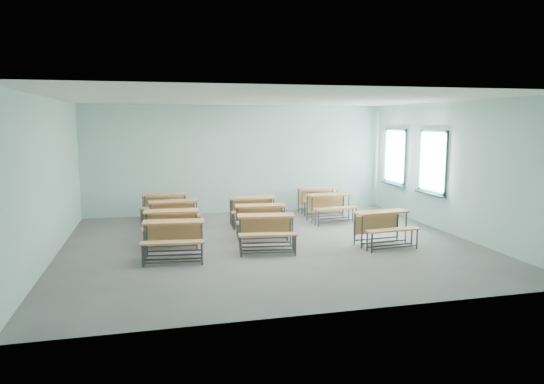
{
  "coord_description": "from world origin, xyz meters",
  "views": [
    {
      "loc": [
        -2.48,
        -10.24,
        2.72
      ],
      "look_at": [
        0.32,
        1.2,
        1.0
      ],
      "focal_mm": 32.0,
      "sensor_mm": 36.0,
      "label": 1
    }
  ],
  "objects_px": {
    "desk_unit_r1c1": "(261,216)",
    "desk_unit_r3c2": "(319,196)",
    "desk_unit_r0c0": "(173,234)",
    "desk_unit_r2c1": "(253,206)",
    "desk_unit_r0c2": "(383,223)",
    "desk_unit_r1c0": "(171,222)",
    "desk_unit_r3c0": "(164,203)",
    "desk_unit_r2c2": "(330,203)",
    "desk_unit_r0c1": "(266,227)",
    "desk_unit_r2c0": "(174,211)"
  },
  "relations": [
    {
      "from": "desk_unit_r1c0",
      "to": "desk_unit_r3c2",
      "type": "relative_size",
      "value": 1.03
    },
    {
      "from": "desk_unit_r1c0",
      "to": "desk_unit_r0c0",
      "type": "bearing_deg",
      "value": -85.29
    },
    {
      "from": "desk_unit_r0c1",
      "to": "desk_unit_r1c0",
      "type": "height_order",
      "value": "same"
    },
    {
      "from": "desk_unit_r2c1",
      "to": "desk_unit_r1c0",
      "type": "bearing_deg",
      "value": -142.77
    },
    {
      "from": "desk_unit_r0c2",
      "to": "desk_unit_r3c0",
      "type": "height_order",
      "value": "same"
    },
    {
      "from": "desk_unit_r1c1",
      "to": "desk_unit_r1c0",
      "type": "bearing_deg",
      "value": -168.69
    },
    {
      "from": "desk_unit_r3c0",
      "to": "desk_unit_r3c2",
      "type": "bearing_deg",
      "value": 9.03
    },
    {
      "from": "desk_unit_r1c1",
      "to": "desk_unit_r2c2",
      "type": "bearing_deg",
      "value": 35.25
    },
    {
      "from": "desk_unit_r0c0",
      "to": "desk_unit_r1c1",
      "type": "bearing_deg",
      "value": 40.28
    },
    {
      "from": "desk_unit_r0c2",
      "to": "desk_unit_r1c1",
      "type": "distance_m",
      "value": 2.83
    },
    {
      "from": "desk_unit_r0c2",
      "to": "desk_unit_r3c2",
      "type": "xyz_separation_m",
      "value": [
        -0.1,
        3.96,
        0.0
      ]
    },
    {
      "from": "desk_unit_r2c1",
      "to": "desk_unit_r3c2",
      "type": "bearing_deg",
      "value": 30.26
    },
    {
      "from": "desk_unit_r1c0",
      "to": "desk_unit_r3c0",
      "type": "xyz_separation_m",
      "value": [
        -0.1,
        2.59,
        0.0
      ]
    },
    {
      "from": "desk_unit_r3c0",
      "to": "desk_unit_r2c1",
      "type": "bearing_deg",
      "value": -18.25
    },
    {
      "from": "desk_unit_r2c1",
      "to": "desk_unit_r2c2",
      "type": "height_order",
      "value": "same"
    },
    {
      "from": "desk_unit_r2c1",
      "to": "desk_unit_r3c0",
      "type": "distance_m",
      "value": 2.49
    },
    {
      "from": "desk_unit_r2c0",
      "to": "desk_unit_r3c2",
      "type": "bearing_deg",
      "value": 12.25
    },
    {
      "from": "desk_unit_r2c0",
      "to": "desk_unit_r3c2",
      "type": "height_order",
      "value": "same"
    },
    {
      "from": "desk_unit_r2c1",
      "to": "desk_unit_r3c2",
      "type": "distance_m",
      "value": 2.57
    },
    {
      "from": "desk_unit_r0c2",
      "to": "desk_unit_r1c0",
      "type": "height_order",
      "value": "same"
    },
    {
      "from": "desk_unit_r1c1",
      "to": "desk_unit_r2c1",
      "type": "distance_m",
      "value": 1.3
    },
    {
      "from": "desk_unit_r2c0",
      "to": "desk_unit_r2c2",
      "type": "xyz_separation_m",
      "value": [
        4.18,
        0.15,
        0.0
      ]
    },
    {
      "from": "desk_unit_r1c1",
      "to": "desk_unit_r3c2",
      "type": "distance_m",
      "value": 3.43
    },
    {
      "from": "desk_unit_r1c0",
      "to": "desk_unit_r2c1",
      "type": "height_order",
      "value": "same"
    },
    {
      "from": "desk_unit_r0c2",
      "to": "desk_unit_r3c0",
      "type": "distance_m",
      "value": 5.99
    },
    {
      "from": "desk_unit_r0c0",
      "to": "desk_unit_r3c0",
      "type": "height_order",
      "value": "same"
    },
    {
      "from": "desk_unit_r1c0",
      "to": "desk_unit_r3c2",
      "type": "height_order",
      "value": "same"
    },
    {
      "from": "desk_unit_r1c0",
      "to": "desk_unit_r2c2",
      "type": "distance_m",
      "value": 4.55
    },
    {
      "from": "desk_unit_r1c1",
      "to": "desk_unit_r2c1",
      "type": "xyz_separation_m",
      "value": [
        0.06,
        1.29,
        0.0
      ]
    },
    {
      "from": "desk_unit_r1c1",
      "to": "desk_unit_r3c2",
      "type": "bearing_deg",
      "value": 52.33
    },
    {
      "from": "desk_unit_r2c2",
      "to": "desk_unit_r3c0",
      "type": "xyz_separation_m",
      "value": [
        -4.4,
        1.08,
        0.0
      ]
    },
    {
      "from": "desk_unit_r2c0",
      "to": "desk_unit_r3c0",
      "type": "xyz_separation_m",
      "value": [
        -0.22,
        1.24,
        0.0
      ]
    },
    {
      "from": "desk_unit_r0c2",
      "to": "desk_unit_r3c0",
      "type": "relative_size",
      "value": 0.99
    },
    {
      "from": "desk_unit_r3c2",
      "to": "desk_unit_r0c2",
      "type": "bearing_deg",
      "value": -90.91
    },
    {
      "from": "desk_unit_r0c2",
      "to": "desk_unit_r3c2",
      "type": "distance_m",
      "value": 3.97
    },
    {
      "from": "desk_unit_r0c1",
      "to": "desk_unit_r2c0",
      "type": "distance_m",
      "value": 2.97
    },
    {
      "from": "desk_unit_r2c1",
      "to": "desk_unit_r0c0",
      "type": "bearing_deg",
      "value": -126.33
    },
    {
      "from": "desk_unit_r0c2",
      "to": "desk_unit_r2c1",
      "type": "distance_m",
      "value": 3.62
    },
    {
      "from": "desk_unit_r0c0",
      "to": "desk_unit_r0c2",
      "type": "xyz_separation_m",
      "value": [
        4.52,
        -0.02,
        0.0
      ]
    },
    {
      "from": "desk_unit_r2c0",
      "to": "desk_unit_r3c0",
      "type": "bearing_deg",
      "value": 94.27
    },
    {
      "from": "desk_unit_r0c0",
      "to": "desk_unit_r2c1",
      "type": "distance_m",
      "value": 3.48
    },
    {
      "from": "desk_unit_r1c0",
      "to": "desk_unit_r2c1",
      "type": "xyz_separation_m",
      "value": [
        2.15,
        1.52,
        0.0
      ]
    },
    {
      "from": "desk_unit_r2c1",
      "to": "desk_unit_r2c2",
      "type": "bearing_deg",
      "value": 1.58
    },
    {
      "from": "desk_unit_r0c1",
      "to": "desk_unit_r0c2",
      "type": "distance_m",
      "value": 2.59
    },
    {
      "from": "desk_unit_r1c0",
      "to": "desk_unit_r1c1",
      "type": "distance_m",
      "value": 2.1
    },
    {
      "from": "desk_unit_r0c2",
      "to": "desk_unit_r1c0",
      "type": "relative_size",
      "value": 1.01
    },
    {
      "from": "desk_unit_r2c1",
      "to": "desk_unit_r3c2",
      "type": "relative_size",
      "value": 1.0
    },
    {
      "from": "desk_unit_r1c0",
      "to": "desk_unit_r2c1",
      "type": "relative_size",
      "value": 1.03
    },
    {
      "from": "desk_unit_r2c0",
      "to": "desk_unit_r2c1",
      "type": "distance_m",
      "value": 2.04
    },
    {
      "from": "desk_unit_r2c0",
      "to": "desk_unit_r3c0",
      "type": "relative_size",
      "value": 0.99
    }
  ]
}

